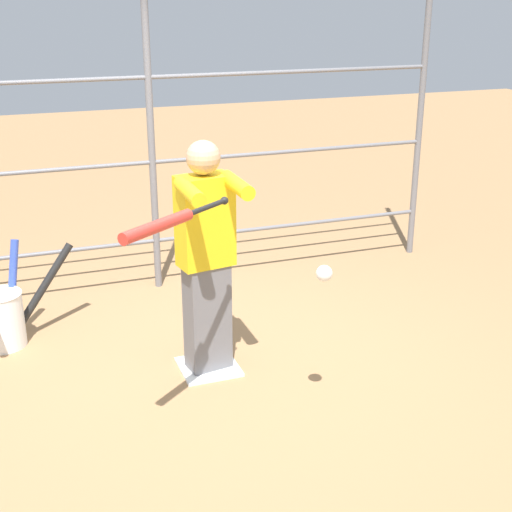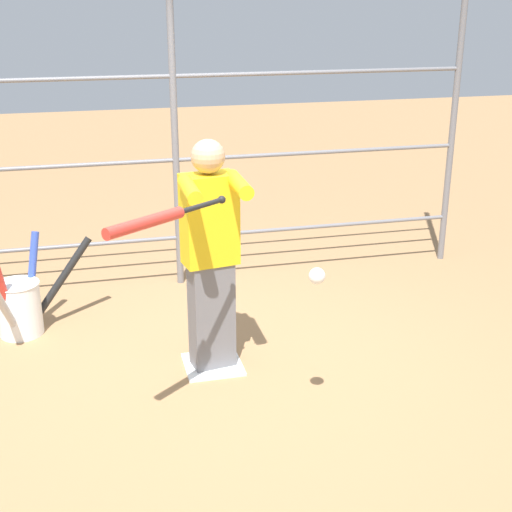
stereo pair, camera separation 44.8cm
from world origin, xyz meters
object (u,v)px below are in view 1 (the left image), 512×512
(bat_bucket, at_px, (2,315))
(batter, at_px, (206,252))
(baseball_bat_swinging, at_px, (167,223))
(softball_in_flight, at_px, (324,273))

(bat_bucket, bearing_deg, batter, 147.07)
(batter, bearing_deg, baseball_bat_swinging, 60.85)
(batter, height_order, softball_in_flight, batter)
(batter, distance_m, bat_bucket, 1.71)
(softball_in_flight, height_order, bat_bucket, softball_in_flight)
(batter, relative_size, baseball_bat_swinging, 2.18)
(softball_in_flight, distance_m, bat_bucket, 2.58)
(baseball_bat_swinging, bearing_deg, bat_bucket, -60.95)
(baseball_bat_swinging, bearing_deg, softball_in_flight, 175.66)
(baseball_bat_swinging, distance_m, softball_in_flight, 0.97)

